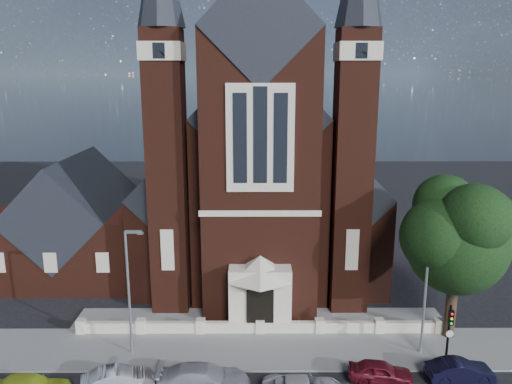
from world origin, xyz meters
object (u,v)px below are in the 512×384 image
parish_hall (77,226)px  car_silver_b (203,379)px  car_silver_a (118,380)px  car_dark_red (380,372)px  street_lamp_right (427,285)px  traffic_signal (449,328)px  church (258,169)px  street_lamp_left (130,286)px  car_navy (460,371)px  street_tree (461,239)px

parish_hall → car_silver_b: (12.82, -17.75, -3.26)m
parish_hall → car_silver_a: size_ratio=3.13×
parish_hall → car_dark_red: parish_hall is taller
street_lamp_right → car_silver_a: (-18.01, -3.64, -3.96)m
traffic_signal → car_silver_a: size_ratio=1.02×
church → traffic_signal: church is taller
car_silver_a → car_silver_b: size_ratio=0.75×
street_lamp_left → traffic_signal: (18.91, -1.57, -2.02)m
parish_hall → street_lamp_left: (8.09, -14.00, 0.59)m
church → street_lamp_right: (10.09, -18.94, -3.59)m
traffic_signal → car_silver_b: (-14.18, -2.17, -1.83)m
traffic_signal → car_navy: bearing=-76.1°
car_silver_a → church: bearing=-37.0°
church → street_lamp_right: bearing=-62.0°
church → traffic_signal: size_ratio=8.72×
street_lamp_right → traffic_signal: bearing=-60.0°
church → car_dark_red: size_ratio=9.70×
car_silver_a → car_silver_b: car_silver_b is taller
car_silver_b → car_dark_red: car_silver_b is taller
parish_hall → street_lamp_right: (26.09, -14.00, 0.59)m
street_tree → car_navy: size_ratio=2.84×
street_lamp_right → car_silver_b: 14.32m
street_lamp_right → car_dark_red: street_lamp_right is taller
parish_hall → street_lamp_left: 16.18m
church → street_lamp_left: church is taller
church → street_lamp_right: church is taller
parish_hall → car_silver_b: size_ratio=2.36×
traffic_signal → car_silver_b: 14.47m
street_lamp_right → car_navy: bearing=-66.7°
street_tree → car_silver_a: 22.13m
street_tree → street_lamp_right: size_ratio=1.32×
street_tree → traffic_signal: street_tree is taller
street_lamp_left → car_dark_red: 15.47m
street_tree → car_navy: 7.90m
car_silver_a → street_lamp_right: bearing=-96.2°
street_lamp_right → car_dark_red: bearing=-139.1°
church → street_tree: size_ratio=3.26×
street_lamp_left → street_lamp_right: 18.00m
car_silver_b → car_dark_red: size_ratio=1.44×
church → car_silver_a: (-7.92, -22.58, -7.54)m
church → street_lamp_left: bearing=-112.7°
traffic_signal → street_lamp_left: bearing=175.2°
street_lamp_left → street_lamp_right: size_ratio=1.00×
street_lamp_left → car_navy: (19.22, -2.83, -3.98)m
traffic_signal → car_silver_a: 19.13m
car_silver_b → car_navy: bearing=-87.7°
street_lamp_left → car_silver_a: size_ratio=2.07×
car_dark_red → car_navy: car_navy is taller
parish_hall → street_tree: (28.60, -12.29, 2.95)m
car_dark_red → traffic_signal: bearing=-64.8°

